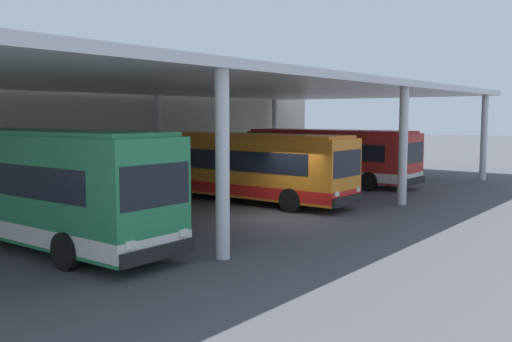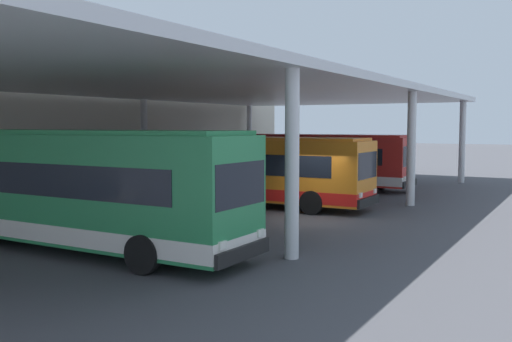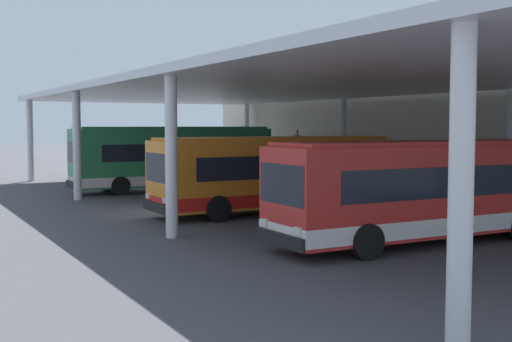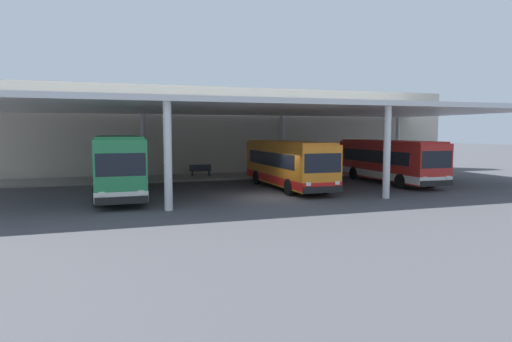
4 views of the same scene
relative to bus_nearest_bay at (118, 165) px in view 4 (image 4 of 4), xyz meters
The scene contains 10 objects.
ground_plane 9.21m from the bus_nearest_bay, 22.25° to the right, with size 200.00×200.00×0.00m, color #47474C.
platform_kerb 11.93m from the bus_nearest_bay, 44.95° to the left, with size 42.00×4.50×0.18m, color gray.
station_building_facade 14.42m from the bus_nearest_bay, 54.22° to the left, with size 48.00×1.60×7.75m, color beige.
canopy_shelter 9.28m from the bus_nearest_bay, 14.02° to the left, with size 40.00×17.00×5.55m.
bus_nearest_bay is the anchor object (origin of this frame).
bus_second_bay 10.90m from the bus_nearest_bay, ahead, with size 2.75×10.54×3.17m.
bus_middle_bay 19.24m from the bus_nearest_bay, ahead, with size 2.82×10.56×3.17m.
bench_waiting 10.75m from the bus_nearest_bay, 51.82° to the left, with size 1.80×0.45×0.92m.
trash_bin 9.56m from the bus_nearest_bay, 66.05° to the left, with size 0.52×0.52×0.98m.
banner_sign 7.60m from the bus_nearest_bay, 82.27° to the left, with size 0.70×0.12×3.20m.
Camera 4 is at (-8.85, -24.06, 3.82)m, focal length 31.11 mm.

